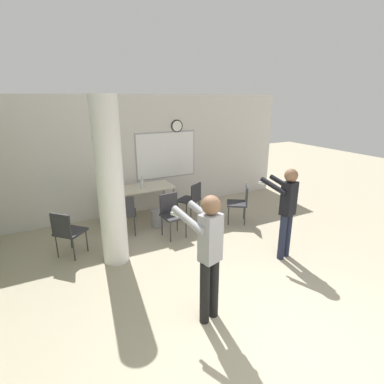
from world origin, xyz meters
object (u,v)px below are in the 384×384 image
Objects in this scene: chair_mid_room at (240,201)px; person_playing_side at (286,207)px; bottle_on_table at (142,183)px; chair_table_left at (125,212)px; person_playing_front at (208,249)px; chair_near_pillar at (67,230)px; folding_table at (139,190)px; chair_table_right at (191,198)px; chair_table_front at (172,212)px.

person_playing_side reaches higher than chair_mid_room.
chair_table_left is at bearing -132.00° from bottle_on_table.
person_playing_front reaches higher than bottle_on_table.
chair_mid_room is at bearing -2.72° from chair_near_pillar.
chair_near_pillar is at bearing 152.18° from person_playing_side.
folding_table is 1.21m from chair_table_right.
folding_table is 1.83× the size of chair_table_left.
folding_table is 0.91m from chair_table_left.
chair_table_front is at bearing 76.32° from person_playing_front.
chair_near_pillar is 0.54× the size of person_playing_side.
folding_table is 1.83× the size of chair_mid_room.
chair_table_right is at bearing 105.50° from person_playing_side.
folding_table is at bearing 165.88° from bottle_on_table.
bottle_on_table is 2.26m from chair_mid_room.
folding_table is at bearing 104.17° from chair_table_front.
chair_table_front reaches higher than folding_table.
person_playing_side is at bearing -59.66° from folding_table.
chair_table_front is 1.98m from chair_near_pillar.
chair_table_right and chair_mid_room have the same top height.
folding_table is 2.32m from chair_mid_room.
chair_near_pillar is 2.89m from person_playing_front.
person_playing_side reaches higher than chair_near_pillar.
folding_table is 1.83× the size of chair_near_pillar.
chair_near_pillar reaches higher than folding_table.
bottle_on_table is 2.09m from chair_near_pillar.
person_playing_side reaches higher than folding_table.
person_playing_front is at bearing -103.68° from chair_table_front.
person_playing_side is (1.69, -2.88, 0.25)m from folding_table.
person_playing_side is at bearing -74.50° from chair_table_right.
person_playing_side is (1.39, -1.71, 0.45)m from chair_table_front.
chair_table_left is at bearing 19.21° from chair_near_pillar.
person_playing_front is at bearing -133.74° from chair_mid_room.
bottle_on_table reaches higher than chair_mid_room.
chair_mid_room is (0.88, -0.70, 0.00)m from chair_table_right.
chair_near_pillar is 0.52× the size of person_playing_front.
chair_near_pillar is 3.83m from person_playing_side.
chair_table_front and chair_mid_room have the same top height.
chair_mid_room is at bearing -38.27° from chair_table_right.
person_playing_front reaches higher than person_playing_side.
bottle_on_table is at bearing 100.77° from chair_table_front.
folding_table is at bearing 151.04° from chair_table_right.
folding_table is 0.98× the size of person_playing_side.
person_playing_front is (-0.37, -3.58, 0.14)m from bottle_on_table.
chair_table_front and chair_table_left have the same top height.
chair_table_front is at bearing -75.83° from folding_table.
chair_table_left is (-0.54, -0.71, -0.19)m from folding_table.
chair_mid_room is at bearing -33.46° from folding_table.
person_playing_side is (0.64, -2.30, 0.45)m from chair_table_right.
chair_near_pillar is at bearing 119.12° from person_playing_front.
chair_table_right and chair_table_left have the same top height.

